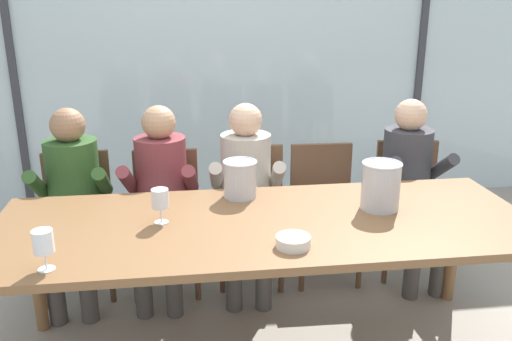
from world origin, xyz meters
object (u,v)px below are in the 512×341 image
Objects in this scene: dining_table at (265,233)px; chair_right_of_center at (323,200)px; chair_near_window_right at (408,196)px; person_olive_shirt at (73,193)px; person_beige_jumper at (247,186)px; wine_glass_near_bucket at (43,243)px; ice_bucket_secondary at (381,185)px; chair_center at (252,202)px; person_maroon_top at (161,189)px; ice_bucket_primary at (240,178)px; person_charcoal_jacket at (410,178)px; tasting_bowl at (293,242)px; chair_left_of_center at (166,208)px; wine_glass_by_left_taster at (160,200)px; chair_near_curtain at (78,211)px.

chair_right_of_center is (0.53, 0.89, -0.19)m from dining_table.
dining_table is 1.45m from chair_near_window_right.
dining_table is 2.23× the size of person_olive_shirt.
person_beige_jumper is 1.50m from wine_glass_near_bucket.
chair_center is at bearing 124.22° from ice_bucket_secondary.
chair_center is at bearing 19.63° from person_maroon_top.
ice_bucket_primary is (-1.22, -0.54, 0.36)m from chair_near_window_right.
person_charcoal_jacket reaches higher than chair_right_of_center.
person_beige_jumper is 1.08m from tasting_bowl.
chair_center is 0.49m from chair_right_of_center.
chair_near_window_right reaches higher than tasting_bowl.
wine_glass_near_bucket reaches higher than tasting_bowl.
wine_glass_near_bucket is at bearing -85.22° from person_olive_shirt.
chair_right_of_center is (1.05, 0.00, 0.00)m from chair_left_of_center.
person_beige_jumper reaches higher than chair_right_of_center.
chair_left_of_center is 1.65m from chair_near_window_right.
person_beige_jumper is (1.07, 0.00, 0.00)m from person_olive_shirt.
ice_bucket_secondary is at bearing -82.24° from chair_right_of_center.
chair_near_window_right is 5.07× the size of wine_glass_by_left_taster.
chair_center is 0.73× the size of person_olive_shirt.
person_beige_jumper is (-0.54, -0.12, 0.17)m from chair_right_of_center.
person_olive_shirt reaches higher than wine_glass_near_bucket.
dining_table is 0.94m from person_maroon_top.
chair_center is 0.63m from person_maroon_top.
tasting_bowl is (-1.05, -1.19, 0.28)m from chair_near_window_right.
ice_bucket_secondary is at bearing -30.67° from chair_near_curtain.
dining_table is 0.94m from chair_center.
ice_bucket_primary is 0.75m from ice_bucket_secondary.
chair_right_of_center and chair_near_window_right have the same top height.
person_olive_shirt is at bearing 157.35° from ice_bucket_primary.
chair_near_window_right is at bearing 9.21° from person_maroon_top.
wine_glass_by_left_taster is at bearing 43.34° from wine_glass_near_bucket.
wine_glass_near_bucket is at bearing -107.61° from chair_left_of_center.
chair_left_of_center is at bearing -178.01° from chair_right_of_center.
chair_right_of_center is 0.73× the size of person_beige_jumper.
chair_near_curtain is at bearing 133.79° from tasting_bowl.
wine_glass_near_bucket is (0.12, -1.14, 0.20)m from person_olive_shirt.
person_beige_jumper is at bearing -12.31° from chair_near_curtain.
chair_center is 4.25× the size of ice_bucket_primary.
person_beige_jumper is (-1.14, -0.12, 0.17)m from chair_near_window_right.
tasting_bowl is (-0.45, -1.19, 0.28)m from chair_right_of_center.
person_beige_jumper is (-0.05, -0.15, 0.17)m from chair_center.
chair_near_window_right is at bearing 2.19° from chair_right_of_center.
ice_bucket_primary is 0.82× the size of ice_bucket_secondary.
chair_center is 5.07× the size of wine_glass_near_bucket.
person_olive_shirt is 1.00× the size of person_charcoal_jacket.
chair_center is 1.25m from tasting_bowl.
dining_table is 1.05m from chair_right_of_center.
ice_bucket_primary reaches higher than chair_left_of_center.
chair_left_of_center is at bearing 174.19° from person_charcoal_jacket.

